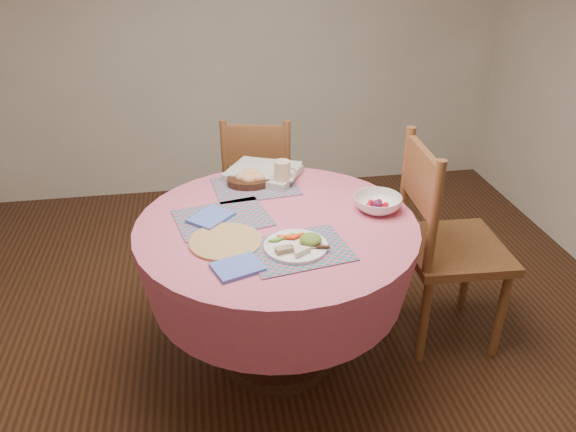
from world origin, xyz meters
The scene contains 15 objects.
ground centered at (0.00, 0.00, 0.00)m, with size 4.00×4.00×0.00m, color #331C0F.
dining_table centered at (0.00, 0.00, 0.56)m, with size 1.24×1.24×0.75m.
chair_right centered at (0.82, 0.05, 0.55)m, with size 0.49×0.51×1.06m.
chair_back centered at (0.03, 0.97, 0.49)m, with size 0.51×0.50×0.94m.
placemat_front centered at (0.05, -0.24, 0.75)m, with size 0.40×0.30×0.01m, color #15757B.
placemat_left centered at (-0.23, 0.08, 0.75)m, with size 0.40×0.30×0.01m, color #15757B.
placemat_back centered at (-0.05, 0.38, 0.75)m, with size 0.40×0.30×0.01m, color #15757B.
wicker_trivet centered at (-0.23, -0.13, 0.76)m, with size 0.30×0.30×0.01m, color olive.
napkin_near centered at (-0.20, -0.33, 0.76)m, with size 0.18×0.14×0.01m, color #516BD0.
napkin_far centered at (-0.28, 0.07, 0.76)m, with size 0.18×0.14×0.01m, color #516BD0.
dinner_plate centered at (0.05, -0.23, 0.77)m, with size 0.26×0.26×0.05m.
bread_bowl centered at (-0.07, 0.41, 0.79)m, with size 0.23×0.23×0.08m.
latte_mug centered at (0.08, 0.36, 0.82)m, with size 0.12×0.08×0.13m.
fruit_bowl centered at (0.47, 0.05, 0.78)m, with size 0.26×0.26×0.07m.
newspaper_stack centered at (0.01, 0.49, 0.78)m, with size 0.43×0.41×0.04m.
Camera 1 is at (-0.30, -2.12, 1.94)m, focal length 35.00 mm.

